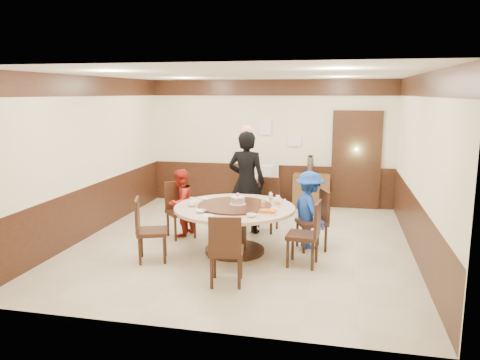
% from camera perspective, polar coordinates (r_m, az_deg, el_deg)
% --- Properties ---
extents(room, '(6.00, 6.04, 2.84)m').
position_cam_1_polar(room, '(7.73, 0.43, -0.07)').
color(room, beige).
rests_on(room, ground).
extents(banquet_table, '(1.90, 1.90, 0.78)m').
position_cam_1_polar(banquet_table, '(7.42, -0.66, -4.86)').
color(banquet_table, '#321A0F').
rests_on(banquet_table, ground).
extents(chair_0, '(0.58, 0.57, 0.97)m').
position_cam_1_polar(chair_0, '(7.71, 8.86, -6.16)').
color(chair_0, '#321A0F').
rests_on(chair_0, ground).
extents(chair_1, '(0.50, 0.51, 0.97)m').
position_cam_1_polar(chair_1, '(8.65, 3.09, -4.20)').
color(chair_1, '#321A0F').
rests_on(chair_1, ground).
extents(chair_2, '(0.62, 0.62, 0.97)m').
position_cam_1_polar(chair_2, '(8.33, -7.25, -4.84)').
color(chair_2, '#321A0F').
rests_on(chair_2, ground).
extents(chair_3, '(0.57, 0.56, 0.97)m').
position_cam_1_polar(chair_3, '(7.24, -10.80, -7.33)').
color(chair_3, '#321A0F').
rests_on(chair_3, ground).
extents(chair_4, '(0.50, 0.51, 0.97)m').
position_cam_1_polar(chair_4, '(6.27, -1.68, -9.99)').
color(chair_4, '#321A0F').
rests_on(chair_4, ground).
extents(chair_5, '(0.49, 0.48, 0.97)m').
position_cam_1_polar(chair_5, '(6.99, 7.81, -7.90)').
color(chair_5, '#321A0F').
rests_on(chair_5, ground).
extents(person_standing, '(0.71, 0.49, 1.86)m').
position_cam_1_polar(person_standing, '(8.41, 0.80, -0.25)').
color(person_standing, black).
rests_on(person_standing, ground).
extents(person_red, '(0.60, 0.68, 1.20)m').
position_cam_1_polar(person_red, '(8.33, -7.28, -2.77)').
color(person_red, '#A92116').
rests_on(person_red, ground).
extents(person_blue, '(0.84, 0.95, 1.27)m').
position_cam_1_polar(person_blue, '(7.70, 8.46, -3.61)').
color(person_blue, '#183E9C').
rests_on(person_blue, ground).
extents(birthday_cake, '(0.26, 0.26, 0.18)m').
position_cam_1_polar(birthday_cake, '(7.37, -0.27, -2.48)').
color(birthday_cake, white).
rests_on(birthday_cake, banquet_table).
extents(teapot_left, '(0.17, 0.15, 0.13)m').
position_cam_1_polar(teapot_left, '(7.38, -5.86, -2.78)').
color(teapot_left, white).
rests_on(teapot_left, banquet_table).
extents(teapot_right, '(0.17, 0.15, 0.13)m').
position_cam_1_polar(teapot_right, '(7.50, 4.64, -2.53)').
color(teapot_right, white).
rests_on(teapot_right, banquet_table).
extents(bowl_0, '(0.14, 0.14, 0.03)m').
position_cam_1_polar(bowl_0, '(7.81, -4.24, -2.33)').
color(bowl_0, white).
rests_on(bowl_0, banquet_table).
extents(bowl_1, '(0.15, 0.15, 0.05)m').
position_cam_1_polar(bowl_1, '(6.74, 1.42, -4.34)').
color(bowl_1, white).
rests_on(bowl_1, banquet_table).
extents(bowl_2, '(0.16, 0.16, 0.04)m').
position_cam_1_polar(bowl_2, '(7.01, -4.83, -3.82)').
color(bowl_2, white).
rests_on(bowl_2, banquet_table).
extents(bowl_3, '(0.13, 0.13, 0.04)m').
position_cam_1_polar(bowl_3, '(7.10, 4.24, -3.62)').
color(bowl_3, white).
rests_on(bowl_3, banquet_table).
extents(saucer_near, '(0.18, 0.18, 0.01)m').
position_cam_1_polar(saucer_near, '(6.81, -3.94, -4.35)').
color(saucer_near, white).
rests_on(saucer_near, banquet_table).
extents(saucer_far, '(0.18, 0.18, 0.01)m').
position_cam_1_polar(saucer_far, '(7.76, 3.41, -2.50)').
color(saucer_far, white).
rests_on(saucer_far, banquet_table).
extents(shrimp_platter, '(0.30, 0.20, 0.06)m').
position_cam_1_polar(shrimp_platter, '(6.91, 3.40, -3.93)').
color(shrimp_platter, white).
rests_on(shrimp_platter, banquet_table).
extents(bottle_0, '(0.06, 0.06, 0.16)m').
position_cam_1_polar(bottle_0, '(7.24, 2.83, -2.84)').
color(bottle_0, white).
rests_on(bottle_0, banquet_table).
extents(bottle_1, '(0.06, 0.06, 0.16)m').
position_cam_1_polar(bottle_1, '(7.29, 4.64, -2.76)').
color(bottle_1, white).
rests_on(bottle_1, banquet_table).
extents(bottle_2, '(0.06, 0.06, 0.16)m').
position_cam_1_polar(bottle_2, '(7.60, 3.76, -2.21)').
color(bottle_2, white).
rests_on(bottle_2, banquet_table).
extents(tv_stand, '(0.85, 0.45, 0.50)m').
position_cam_1_polar(tv_stand, '(10.57, 2.46, -1.77)').
color(tv_stand, '#321A0F').
rests_on(tv_stand, ground).
extents(television, '(0.83, 0.22, 0.47)m').
position_cam_1_polar(television, '(10.47, 2.48, 0.82)').
color(television, gray).
rests_on(television, tv_stand).
extents(side_cabinet, '(0.80, 0.40, 0.75)m').
position_cam_1_polar(side_cabinet, '(10.44, 8.71, -1.34)').
color(side_cabinet, brown).
rests_on(side_cabinet, ground).
extents(thermos, '(0.15, 0.15, 0.38)m').
position_cam_1_polar(thermos, '(10.34, 8.56, 1.74)').
color(thermos, silver).
rests_on(thermos, side_cabinet).
extents(notice_left, '(0.25, 0.00, 0.35)m').
position_cam_1_polar(notice_left, '(10.54, 3.14, 6.43)').
color(notice_left, white).
rests_on(notice_left, room).
extents(notice_right, '(0.30, 0.00, 0.22)m').
position_cam_1_polar(notice_right, '(10.48, 6.65, 4.71)').
color(notice_right, white).
rests_on(notice_right, room).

